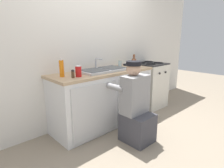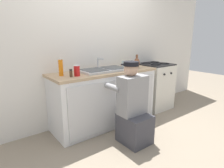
# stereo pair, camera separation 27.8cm
# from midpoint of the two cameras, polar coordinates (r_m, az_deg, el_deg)

# --- Properties ---
(ground_plane) EXTENTS (12.00, 12.00, 0.00)m
(ground_plane) POSITION_cam_midpoint_polar(r_m,az_deg,el_deg) (3.03, -1.37, -13.62)
(ground_plane) COLOR gray
(back_wall) EXTENTS (6.00, 0.10, 2.50)m
(back_wall) POSITION_cam_midpoint_polar(r_m,az_deg,el_deg) (3.21, -9.41, 11.04)
(back_wall) COLOR silver
(back_wall) RESTS_ON ground_plane
(counter_cabinet) EXTENTS (1.71, 0.62, 0.86)m
(counter_cabinet) POSITION_cam_midpoint_polar(r_m,az_deg,el_deg) (3.07, -5.04, -4.62)
(counter_cabinet) COLOR white
(counter_cabinet) RESTS_ON ground_plane
(countertop) EXTENTS (1.75, 0.62, 0.04)m
(countertop) POSITION_cam_midpoint_polar(r_m,az_deg,el_deg) (2.97, -5.34, 3.64)
(countertop) COLOR tan
(countertop) RESTS_ON counter_cabinet
(sink_double_basin) EXTENTS (0.80, 0.44, 0.19)m
(sink_double_basin) POSITION_cam_midpoint_polar(r_m,az_deg,el_deg) (2.96, -5.38, 4.38)
(sink_double_basin) COLOR silver
(sink_double_basin) RESTS_ON countertop
(stove_range) EXTENTS (0.59, 0.62, 0.92)m
(stove_range) POSITION_cam_midpoint_polar(r_m,az_deg,el_deg) (3.91, 9.12, -0.25)
(stove_range) COLOR silver
(stove_range) RESTS_ON ground_plane
(plumber_person) EXTENTS (0.42, 0.61, 1.10)m
(plumber_person) POSITION_cam_midpoint_polar(r_m,az_deg,el_deg) (2.57, 4.18, -7.63)
(plumber_person) COLOR #3F3F47
(plumber_person) RESTS_ON ground_plane
(cell_phone) EXTENTS (0.07, 0.14, 0.01)m
(cell_phone) POSITION_cam_midpoint_polar(r_m,az_deg,el_deg) (3.49, 2.44, 5.66)
(cell_phone) COLOR black
(cell_phone) RESTS_ON countertop
(spice_bottle_pepper) EXTENTS (0.04, 0.04, 0.10)m
(spice_bottle_pepper) POSITION_cam_midpoint_polar(r_m,az_deg,el_deg) (2.50, -15.00, 2.94)
(spice_bottle_pepper) COLOR #513823
(spice_bottle_pepper) RESTS_ON countertop
(soap_bottle_orange) EXTENTS (0.06, 0.06, 0.25)m
(soap_bottle_orange) POSITION_cam_midpoint_polar(r_m,az_deg,el_deg) (2.60, -18.11, 4.52)
(soap_bottle_orange) COLOR orange
(soap_bottle_orange) RESTS_ON countertop
(vase_decorative) EXTENTS (0.10, 0.10, 0.23)m
(vase_decorative) POSITION_cam_midpoint_polar(r_m,az_deg,el_deg) (3.25, 4.25, 6.53)
(vase_decorative) COLOR brown
(vase_decorative) RESTS_ON countertop
(water_glass) EXTENTS (0.06, 0.06, 0.10)m
(water_glass) POSITION_cam_midpoint_polar(r_m,az_deg,el_deg) (3.39, 0.08, 6.19)
(water_glass) COLOR #ADC6CC
(water_glass) RESTS_ON countertop
(soda_cup_red) EXTENTS (0.08, 0.08, 0.15)m
(soda_cup_red) POSITION_cam_midpoint_polar(r_m,az_deg,el_deg) (2.55, -13.29, 3.81)
(soda_cup_red) COLOR red
(soda_cup_red) RESTS_ON countertop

